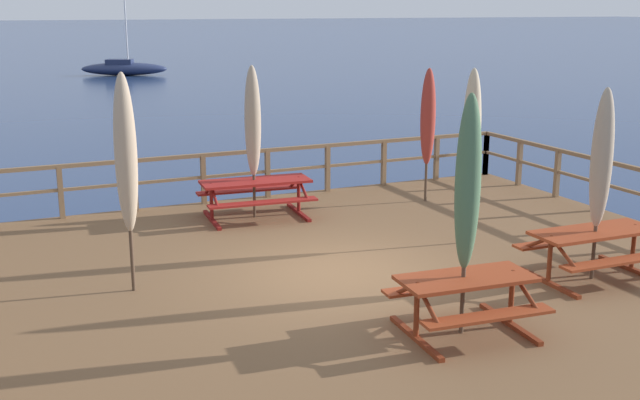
{
  "coord_description": "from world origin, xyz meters",
  "views": [
    {
      "loc": [
        -5.14,
        -10.58,
        4.69
      ],
      "look_at": [
        0.0,
        0.81,
        1.61
      ],
      "focal_mm": 43.9,
      "sensor_mm": 36.0,
      "label": 1
    }
  ],
  "objects_px": {
    "patio_umbrella_short_mid": "(253,122)",
    "patio_umbrella_short_back": "(468,184)",
    "picnic_table_back_right": "(256,190)",
    "patio_umbrella_tall_mid_right": "(428,118)",
    "picnic_table_front_right": "(466,292)",
    "patio_umbrella_tall_back_left": "(126,155)",
    "sailboat_distant": "(124,68)",
    "picnic_table_mid_centre": "(593,243)",
    "patio_umbrella_short_front": "(602,159)",
    "patio_umbrella_tall_back_right": "(471,134)"
  },
  "relations": [
    {
      "from": "patio_umbrella_short_front",
      "to": "patio_umbrella_tall_back_right",
      "type": "xyz_separation_m",
      "value": [
        -0.67,
        2.39,
        0.09
      ]
    },
    {
      "from": "picnic_table_back_right",
      "to": "picnic_table_front_right",
      "type": "relative_size",
      "value": 1.22
    },
    {
      "from": "picnic_table_front_right",
      "to": "patio_umbrella_tall_back_left",
      "type": "distance_m",
      "value": 5.1
    },
    {
      "from": "picnic_table_front_right",
      "to": "sailboat_distant",
      "type": "xyz_separation_m",
      "value": [
        4.74,
        48.69,
        -0.65
      ]
    },
    {
      "from": "patio_umbrella_tall_mid_right",
      "to": "picnic_table_front_right",
      "type": "bearing_deg",
      "value": -117.73
    },
    {
      "from": "picnic_table_mid_centre",
      "to": "patio_umbrella_tall_back_right",
      "type": "distance_m",
      "value": 2.82
    },
    {
      "from": "patio_umbrella_tall_back_right",
      "to": "sailboat_distant",
      "type": "bearing_deg",
      "value": 86.96
    },
    {
      "from": "patio_umbrella_short_front",
      "to": "patio_umbrella_short_back",
      "type": "bearing_deg",
      "value": -163.3
    },
    {
      "from": "picnic_table_back_right",
      "to": "patio_umbrella_short_mid",
      "type": "height_order",
      "value": "patio_umbrella_short_mid"
    },
    {
      "from": "sailboat_distant",
      "to": "patio_umbrella_tall_back_right",
      "type": "bearing_deg",
      "value": -93.04
    },
    {
      "from": "picnic_table_back_right",
      "to": "patio_umbrella_short_back",
      "type": "distance_m",
      "value": 6.62
    },
    {
      "from": "patio_umbrella_short_back",
      "to": "patio_umbrella_tall_back_left",
      "type": "distance_m",
      "value": 4.84
    },
    {
      "from": "patio_umbrella_short_mid",
      "to": "patio_umbrella_tall_mid_right",
      "type": "bearing_deg",
      "value": -3.88
    },
    {
      "from": "patio_umbrella_short_mid",
      "to": "patio_umbrella_short_back",
      "type": "height_order",
      "value": "patio_umbrella_short_back"
    },
    {
      "from": "patio_umbrella_short_back",
      "to": "patio_umbrella_tall_mid_right",
      "type": "distance_m",
      "value": 7.08
    },
    {
      "from": "picnic_table_mid_centre",
      "to": "patio_umbrella_short_mid",
      "type": "relative_size",
      "value": 0.67
    },
    {
      "from": "patio_umbrella_short_front",
      "to": "sailboat_distant",
      "type": "relative_size",
      "value": 0.38
    },
    {
      "from": "picnic_table_front_right",
      "to": "patio_umbrella_short_mid",
      "type": "height_order",
      "value": "patio_umbrella_short_mid"
    },
    {
      "from": "patio_umbrella_short_front",
      "to": "patio_umbrella_tall_back_left",
      "type": "distance_m",
      "value": 6.99
    },
    {
      "from": "sailboat_distant",
      "to": "picnic_table_front_right",
      "type": "bearing_deg",
      "value": -95.56
    },
    {
      "from": "patio_umbrella_tall_back_left",
      "to": "picnic_table_back_right",
      "type": "bearing_deg",
      "value": 45.9
    },
    {
      "from": "patio_umbrella_tall_back_left",
      "to": "sailboat_distant",
      "type": "bearing_deg",
      "value": 79.62
    },
    {
      "from": "picnic_table_mid_centre",
      "to": "patio_umbrella_short_mid",
      "type": "distance_m",
      "value": 6.73
    },
    {
      "from": "patio_umbrella_tall_back_left",
      "to": "patio_umbrella_tall_mid_right",
      "type": "distance_m",
      "value": 7.48
    },
    {
      "from": "patio_umbrella_short_front",
      "to": "patio_umbrella_short_mid",
      "type": "bearing_deg",
      "value": 122.17
    },
    {
      "from": "patio_umbrella_short_back",
      "to": "sailboat_distant",
      "type": "height_order",
      "value": "sailboat_distant"
    },
    {
      "from": "patio_umbrella_short_front",
      "to": "sailboat_distant",
      "type": "distance_m",
      "value": 47.84
    },
    {
      "from": "picnic_table_back_right",
      "to": "patio_umbrella_short_front",
      "type": "bearing_deg",
      "value": -57.67
    },
    {
      "from": "patio_umbrella_tall_back_left",
      "to": "sailboat_distant",
      "type": "relative_size",
      "value": 0.42
    },
    {
      "from": "patio_umbrella_short_back",
      "to": "patio_umbrella_tall_back_right",
      "type": "height_order",
      "value": "patio_umbrella_short_back"
    },
    {
      "from": "picnic_table_back_right",
      "to": "picnic_table_mid_centre",
      "type": "xyz_separation_m",
      "value": [
        3.54,
        -5.5,
        -0.0
      ]
    },
    {
      "from": "patio_umbrella_short_mid",
      "to": "sailboat_distant",
      "type": "distance_m",
      "value": 42.54
    },
    {
      "from": "picnic_table_mid_centre",
      "to": "sailboat_distant",
      "type": "bearing_deg",
      "value": 87.94
    },
    {
      "from": "patio_umbrella_tall_back_left",
      "to": "sailboat_distant",
      "type": "height_order",
      "value": "sailboat_distant"
    },
    {
      "from": "picnic_table_mid_centre",
      "to": "picnic_table_front_right",
      "type": "height_order",
      "value": "same"
    },
    {
      "from": "patio_umbrella_tall_back_right",
      "to": "sailboat_distant",
      "type": "height_order",
      "value": "sailboat_distant"
    },
    {
      "from": "patio_umbrella_tall_back_left",
      "to": "patio_umbrella_short_front",
      "type": "bearing_deg",
      "value": -20.03
    },
    {
      "from": "patio_umbrella_tall_back_right",
      "to": "patio_umbrella_tall_back_left",
      "type": "relative_size",
      "value": 0.96
    },
    {
      "from": "patio_umbrella_short_front",
      "to": "patio_umbrella_short_back",
      "type": "relative_size",
      "value": 0.96
    },
    {
      "from": "patio_umbrella_tall_back_right",
      "to": "patio_umbrella_tall_back_left",
      "type": "height_order",
      "value": "patio_umbrella_tall_back_left"
    },
    {
      "from": "patio_umbrella_tall_back_left",
      "to": "patio_umbrella_tall_mid_right",
      "type": "height_order",
      "value": "patio_umbrella_tall_back_left"
    },
    {
      "from": "patio_umbrella_short_front",
      "to": "patio_umbrella_tall_mid_right",
      "type": "bearing_deg",
      "value": 86.77
    },
    {
      "from": "patio_umbrella_short_front",
      "to": "patio_umbrella_tall_back_right",
      "type": "relative_size",
      "value": 0.96
    },
    {
      "from": "picnic_table_back_right",
      "to": "patio_umbrella_short_back",
      "type": "xyz_separation_m",
      "value": [
        0.49,
        -6.46,
        1.4
      ]
    },
    {
      "from": "picnic_table_mid_centre",
      "to": "patio_umbrella_short_mid",
      "type": "height_order",
      "value": "patio_umbrella_short_mid"
    },
    {
      "from": "patio_umbrella_short_mid",
      "to": "sailboat_distant",
      "type": "relative_size",
      "value": 0.39
    },
    {
      "from": "picnic_table_back_right",
      "to": "patio_umbrella_tall_mid_right",
      "type": "relative_size",
      "value": 0.79
    },
    {
      "from": "patio_umbrella_short_front",
      "to": "patio_umbrella_tall_back_right",
      "type": "distance_m",
      "value": 2.48
    },
    {
      "from": "patio_umbrella_short_back",
      "to": "sailboat_distant",
      "type": "distance_m",
      "value": 48.95
    },
    {
      "from": "patio_umbrella_short_back",
      "to": "picnic_table_back_right",
      "type": "bearing_deg",
      "value": 94.31
    }
  ]
}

